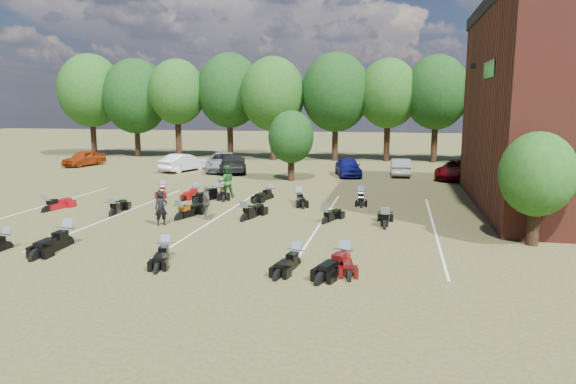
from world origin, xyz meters
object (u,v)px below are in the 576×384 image
(person_grey, at_px, (207,203))
(motorcycle_7, at_px, (47,212))
(person_green, at_px, (226,182))
(motorcycle_3, at_px, (166,258))
(person_black, at_px, (161,208))
(car_4, at_px, (348,167))
(motorcycle_14, at_px, (163,194))
(car_0, at_px, (84,158))
(motorcycle_0, at_px, (6,249))

(person_grey, bearing_deg, motorcycle_7, 53.74)
(person_green, relative_size, motorcycle_3, 0.92)
(person_black, height_order, motorcycle_7, person_black)
(car_4, relative_size, motorcycle_14, 1.99)
(person_green, xyz_separation_m, motorcycle_3, (1.74, -11.71, -0.95))
(motorcycle_7, bearing_deg, car_4, -118.36)
(motorcycle_3, bearing_deg, car_0, 113.74)
(car_0, distance_m, person_green, 21.09)
(person_black, xyz_separation_m, motorcycle_0, (-4.01, -4.77, -0.77))
(motorcycle_7, bearing_deg, motorcycle_3, 158.45)
(person_green, bearing_deg, person_black, 58.44)
(person_green, bearing_deg, motorcycle_3, 71.85)
(person_green, bearing_deg, car_0, -61.75)
(person_green, relative_size, motorcycle_0, 0.90)
(car_0, height_order, person_green, person_green)
(car_4, distance_m, motorcycle_0, 24.88)
(car_4, height_order, person_black, person_black)
(motorcycle_0, relative_size, motorcycle_7, 0.95)
(person_grey, distance_m, motorcycle_3, 6.30)
(motorcycle_14, bearing_deg, car_0, 118.69)
(person_green, height_order, person_grey, person_green)
(motorcycle_0, bearing_deg, motorcycle_7, 120.80)
(car_0, bearing_deg, person_green, -21.96)
(motorcycle_0, bearing_deg, car_0, 123.18)
(car_4, bearing_deg, motorcycle_14, -148.33)
(car_0, xyz_separation_m, person_grey, (18.16, -17.66, 0.12))
(motorcycle_14, bearing_deg, person_black, -84.31)
(person_black, relative_size, motorcycle_3, 0.75)
(car_0, xyz_separation_m, car_4, (23.24, -1.55, 0.02))
(car_0, height_order, car_4, car_4)
(car_4, distance_m, person_green, 12.17)
(motorcycle_0, height_order, motorcycle_3, motorcycle_0)
(person_green, xyz_separation_m, person_grey, (0.91, -5.52, -0.15))
(car_0, height_order, motorcycle_0, car_0)
(person_black, distance_m, person_grey, 2.22)
(car_4, height_order, motorcycle_14, car_4)
(car_0, relative_size, person_grey, 2.51)
(motorcycle_3, height_order, motorcycle_7, motorcycle_7)
(person_grey, xyz_separation_m, motorcycle_0, (-5.54, -6.37, -0.80))
(motorcycle_7, bearing_deg, motorcycle_14, -108.43)
(motorcycle_3, height_order, motorcycle_14, motorcycle_14)
(person_black, height_order, person_green, person_green)
(car_0, xyz_separation_m, motorcycle_3, (18.99, -23.86, -0.68))
(motorcycle_7, bearing_deg, person_grey, -167.76)
(person_green, distance_m, motorcycle_3, 11.88)
(car_0, bearing_deg, motorcycle_7, -48.29)
(car_0, xyz_separation_m, motorcycle_14, (13.11, -11.77, -0.68))
(person_black, bearing_deg, motorcycle_0, -166.67)
(motorcycle_0, distance_m, motorcycle_14, 12.28)
(car_0, height_order, motorcycle_7, car_0)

